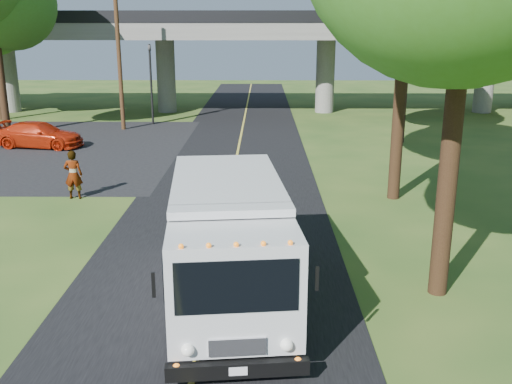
{
  "coord_description": "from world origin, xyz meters",
  "views": [
    {
      "loc": [
        1.25,
        -11.63,
        6.14
      ],
      "look_at": [
        1.08,
        4.18,
        1.6
      ],
      "focal_mm": 40.0,
      "sensor_mm": 36.0,
      "label": 1
    }
  ],
  "objects_px": {
    "red_sedan": "(39,135)",
    "pedestrian": "(73,175)",
    "step_van": "(228,241)",
    "utility_pole": "(119,55)",
    "traffic_signal": "(151,76)"
  },
  "relations": [
    {
      "from": "utility_pole",
      "to": "pedestrian",
      "type": "relative_size",
      "value": 4.9
    },
    {
      "from": "traffic_signal",
      "to": "utility_pole",
      "type": "relative_size",
      "value": 0.58
    },
    {
      "from": "traffic_signal",
      "to": "pedestrian",
      "type": "bearing_deg",
      "value": -89.21
    },
    {
      "from": "red_sedan",
      "to": "pedestrian",
      "type": "xyz_separation_m",
      "value": [
        4.91,
        -9.54,
        0.24
      ]
    },
    {
      "from": "pedestrian",
      "to": "traffic_signal",
      "type": "bearing_deg",
      "value": -93.03
    },
    {
      "from": "traffic_signal",
      "to": "step_van",
      "type": "xyz_separation_m",
      "value": [
        6.5,
        -25.61,
        -1.66
      ]
    },
    {
      "from": "pedestrian",
      "to": "step_van",
      "type": "bearing_deg",
      "value": 122.79
    },
    {
      "from": "utility_pole",
      "to": "traffic_signal",
      "type": "bearing_deg",
      "value": 53.13
    },
    {
      "from": "utility_pole",
      "to": "red_sedan",
      "type": "xyz_separation_m",
      "value": [
        -3.17,
        -5.64,
        -3.92
      ]
    },
    {
      "from": "utility_pole",
      "to": "step_van",
      "type": "relative_size",
      "value": 1.29
    },
    {
      "from": "pedestrian",
      "to": "red_sedan",
      "type": "bearing_deg",
      "value": -66.59
    },
    {
      "from": "traffic_signal",
      "to": "pedestrian",
      "type": "relative_size",
      "value": 2.83
    },
    {
      "from": "step_van",
      "to": "red_sedan",
      "type": "relative_size",
      "value": 1.49
    },
    {
      "from": "step_van",
      "to": "red_sedan",
      "type": "height_order",
      "value": "step_van"
    },
    {
      "from": "traffic_signal",
      "to": "red_sedan",
      "type": "relative_size",
      "value": 1.11
    }
  ]
}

